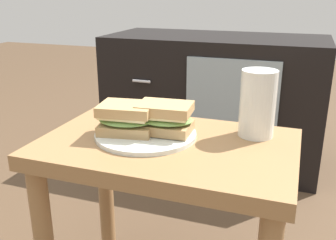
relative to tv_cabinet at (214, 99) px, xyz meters
The scene contains 6 objects.
side_table 0.96m from the tv_cabinet, 83.56° to the right, with size 0.56×0.36×0.46m.
tv_cabinet is the anchor object (origin of this frame).
plate 0.95m from the tv_cabinet, 86.88° to the right, with size 0.23×0.23×0.01m, color silver.
sandwich_front 0.98m from the tv_cabinet, 89.39° to the right, with size 0.14×0.12×0.07m.
sandwich_back 0.95m from the tv_cabinet, 84.30° to the right, with size 0.13×0.10×0.07m.
beer_glass 0.93m from the tv_cabinet, 71.32° to the right, with size 0.08×0.08×0.15m.
Camera 1 is at (0.26, -0.74, 0.78)m, focal length 41.02 mm.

